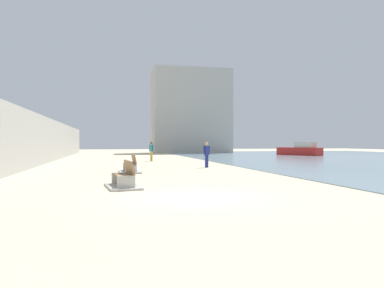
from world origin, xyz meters
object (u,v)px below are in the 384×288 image
at_px(person_walking, 207,153).
at_px(person_standing, 151,150).
at_px(bench_far, 130,168).
at_px(boat_outer, 300,150).
at_px(bench_near, 124,181).

height_order(person_walking, person_standing, person_standing).
bearing_deg(bench_far, boat_outer, 44.49).
bearing_deg(bench_near, bench_far, 85.02).
xyz_separation_m(bench_far, person_walking, (5.06, 2.92, 0.73)).
bearing_deg(person_standing, bench_far, -101.79).
bearing_deg(bench_near, boat_outer, 51.44).
bearing_deg(boat_outer, bench_far, -135.51).
distance_m(bench_near, person_walking, 11.22).
height_order(bench_near, person_walking, person_walking).
relative_size(bench_near, bench_far, 1.04).
height_order(bench_near, bench_far, same).
relative_size(bench_far, person_standing, 1.26).
relative_size(bench_far, boat_outer, 0.37).
xyz_separation_m(bench_near, person_standing, (3.00, 18.32, 0.76)).
xyz_separation_m(bench_near, boat_outer, (22.65, 28.42, 0.44)).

